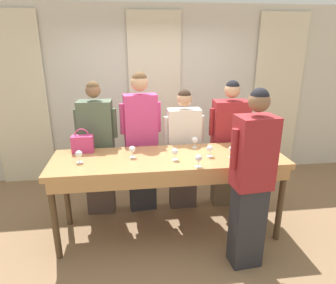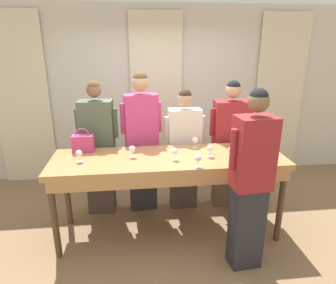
{
  "view_description": "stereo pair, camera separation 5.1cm",
  "coord_description": "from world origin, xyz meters",
  "px_view_note": "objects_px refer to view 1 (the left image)",
  "views": [
    {
      "loc": [
        -0.42,
        -3.15,
        2.24
      ],
      "look_at": [
        0.0,
        0.08,
        1.14
      ],
      "focal_mm": 32.0,
      "sensor_mm": 36.0,
      "label": 1
    },
    {
      "loc": [
        -0.37,
        -3.15,
        2.24
      ],
      "look_at": [
        0.0,
        0.08,
        1.14
      ],
      "focal_mm": 32.0,
      "sensor_mm": 36.0,
      "label": 2
    }
  ],
  "objects_px": {
    "wine_glass_back_mid": "(198,158)",
    "wine_glass_center_mid": "(175,152)",
    "wine_glass_front_mid": "(210,149)",
    "tasting_bar": "(169,165)",
    "wine_bottle": "(254,135)",
    "wine_glass_front_right": "(79,154)",
    "guest_striped_shirt": "(229,145)",
    "wine_glass_center_right": "(264,142)",
    "guest_pink_top": "(141,141)",
    "guest_cream_sweater": "(183,149)",
    "host_pouring": "(251,181)",
    "guest_olive_jacket": "(98,150)",
    "handbag": "(83,143)",
    "wine_glass_front_left": "(132,150)",
    "wine_glass_center_left": "(195,140)",
    "wine_glass_back_left": "(232,149)"
  },
  "relations": [
    {
      "from": "handbag",
      "to": "wine_glass_center_left",
      "type": "height_order",
      "value": "handbag"
    },
    {
      "from": "wine_glass_back_mid",
      "to": "guest_striped_shirt",
      "type": "distance_m",
      "value": 1.13
    },
    {
      "from": "wine_glass_back_mid",
      "to": "wine_bottle",
      "type": "bearing_deg",
      "value": 36.8
    },
    {
      "from": "wine_glass_center_mid",
      "to": "wine_glass_center_right",
      "type": "xyz_separation_m",
      "value": [
        1.12,
        0.21,
        0.0
      ]
    },
    {
      "from": "wine_glass_center_mid",
      "to": "host_pouring",
      "type": "bearing_deg",
      "value": -39.45
    },
    {
      "from": "wine_bottle",
      "to": "wine_glass_front_mid",
      "type": "bearing_deg",
      "value": -150.54
    },
    {
      "from": "guest_striped_shirt",
      "to": "handbag",
      "type": "bearing_deg",
      "value": -170.98
    },
    {
      "from": "guest_pink_top",
      "to": "guest_striped_shirt",
      "type": "bearing_deg",
      "value": 0.0
    },
    {
      "from": "tasting_bar",
      "to": "guest_striped_shirt",
      "type": "xyz_separation_m",
      "value": [
        0.91,
        0.61,
        -0.01
      ]
    },
    {
      "from": "guest_olive_jacket",
      "to": "wine_glass_center_mid",
      "type": "bearing_deg",
      "value": -37.36
    },
    {
      "from": "handbag",
      "to": "wine_glass_front_right",
      "type": "height_order",
      "value": "handbag"
    },
    {
      "from": "handbag",
      "to": "wine_glass_center_left",
      "type": "xyz_separation_m",
      "value": [
        1.35,
        -0.02,
        -0.01
      ]
    },
    {
      "from": "tasting_bar",
      "to": "host_pouring",
      "type": "distance_m",
      "value": 0.96
    },
    {
      "from": "wine_glass_center_left",
      "to": "guest_olive_jacket",
      "type": "height_order",
      "value": "guest_olive_jacket"
    },
    {
      "from": "wine_glass_back_left",
      "to": "host_pouring",
      "type": "relative_size",
      "value": 0.07
    },
    {
      "from": "wine_glass_front_right",
      "to": "wine_glass_center_right",
      "type": "xyz_separation_m",
      "value": [
        2.16,
        0.14,
        0.0
      ]
    },
    {
      "from": "wine_glass_front_right",
      "to": "guest_striped_shirt",
      "type": "height_order",
      "value": "guest_striped_shirt"
    },
    {
      "from": "wine_glass_front_mid",
      "to": "wine_glass_front_right",
      "type": "height_order",
      "value": "same"
    },
    {
      "from": "wine_bottle",
      "to": "wine_glass_center_right",
      "type": "bearing_deg",
      "value": -81.44
    },
    {
      "from": "wine_glass_center_mid",
      "to": "guest_olive_jacket",
      "type": "height_order",
      "value": "guest_olive_jacket"
    },
    {
      "from": "handbag",
      "to": "wine_glass_front_left",
      "type": "relative_size",
      "value": 2.12
    },
    {
      "from": "wine_glass_center_right",
      "to": "guest_pink_top",
      "type": "bearing_deg",
      "value": 161.6
    },
    {
      "from": "wine_glass_front_right",
      "to": "guest_striped_shirt",
      "type": "relative_size",
      "value": 0.08
    },
    {
      "from": "wine_glass_center_right",
      "to": "wine_glass_front_mid",
      "type": "bearing_deg",
      "value": -167.8
    },
    {
      "from": "wine_glass_front_mid",
      "to": "tasting_bar",
      "type": "bearing_deg",
      "value": 175.8
    },
    {
      "from": "guest_cream_sweater",
      "to": "host_pouring",
      "type": "height_order",
      "value": "host_pouring"
    },
    {
      "from": "wine_glass_back_mid",
      "to": "host_pouring",
      "type": "relative_size",
      "value": 0.07
    },
    {
      "from": "guest_olive_jacket",
      "to": "host_pouring",
      "type": "distance_m",
      "value": 2.0
    },
    {
      "from": "handbag",
      "to": "wine_glass_center_mid",
      "type": "bearing_deg",
      "value": -20.56
    },
    {
      "from": "tasting_bar",
      "to": "wine_glass_front_mid",
      "type": "bearing_deg",
      "value": -4.2
    },
    {
      "from": "wine_glass_front_mid",
      "to": "wine_glass_front_right",
      "type": "distance_m",
      "value": 1.45
    },
    {
      "from": "wine_glass_front_left",
      "to": "guest_cream_sweater",
      "type": "bearing_deg",
      "value": 38.78
    },
    {
      "from": "wine_glass_center_left",
      "to": "guest_pink_top",
      "type": "relative_size",
      "value": 0.07
    },
    {
      "from": "tasting_bar",
      "to": "guest_olive_jacket",
      "type": "relative_size",
      "value": 1.48
    },
    {
      "from": "wine_glass_back_mid",
      "to": "wine_glass_center_mid",
      "type": "bearing_deg",
      "value": 134.28
    },
    {
      "from": "wine_glass_front_left",
      "to": "wine_glass_back_mid",
      "type": "distance_m",
      "value": 0.77
    },
    {
      "from": "tasting_bar",
      "to": "host_pouring",
      "type": "relative_size",
      "value": 1.43
    },
    {
      "from": "handbag",
      "to": "wine_glass_center_left",
      "type": "relative_size",
      "value": 2.12
    },
    {
      "from": "guest_olive_jacket",
      "to": "guest_striped_shirt",
      "type": "height_order",
      "value": "guest_olive_jacket"
    },
    {
      "from": "wine_glass_front_right",
      "to": "guest_striped_shirt",
      "type": "xyz_separation_m",
      "value": [
        1.89,
        0.63,
        -0.19
      ]
    },
    {
      "from": "wine_glass_front_left",
      "to": "guest_striped_shirt",
      "type": "relative_size",
      "value": 0.08
    },
    {
      "from": "tasting_bar",
      "to": "guest_striped_shirt",
      "type": "relative_size",
      "value": 1.5
    },
    {
      "from": "wine_glass_center_mid",
      "to": "guest_pink_top",
      "type": "relative_size",
      "value": 0.07
    },
    {
      "from": "guest_olive_jacket",
      "to": "guest_striped_shirt",
      "type": "bearing_deg",
      "value": -0.0
    },
    {
      "from": "wine_glass_back_left",
      "to": "guest_olive_jacket",
      "type": "relative_size",
      "value": 0.08
    },
    {
      "from": "wine_glass_front_left",
      "to": "wine_glass_back_left",
      "type": "height_order",
      "value": "same"
    },
    {
      "from": "tasting_bar",
      "to": "wine_glass_center_left",
      "type": "xyz_separation_m",
      "value": [
        0.36,
        0.29,
        0.19
      ]
    },
    {
      "from": "wine_glass_back_left",
      "to": "guest_cream_sweater",
      "type": "height_order",
      "value": "guest_cream_sweater"
    },
    {
      "from": "wine_bottle",
      "to": "wine_glass_center_left",
      "type": "distance_m",
      "value": 0.79
    },
    {
      "from": "wine_glass_back_left",
      "to": "guest_pink_top",
      "type": "bearing_deg",
      "value": 144.99
    }
  ]
}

